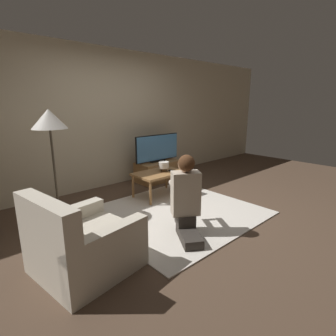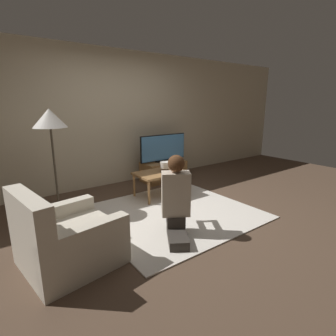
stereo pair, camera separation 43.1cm
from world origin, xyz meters
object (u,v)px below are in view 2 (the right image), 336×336
at_px(tv, 163,148).
at_px(armchair, 67,240).
at_px(person_kneeling, 176,197).
at_px(coffee_table, 160,175).
at_px(table_lamp, 165,165).
at_px(floor_lamp, 50,123).

distance_m(tv, armchair, 3.16).
distance_m(tv, person_kneeling, 2.39).
bearing_deg(coffee_table, table_lamp, -4.11).
bearing_deg(tv, person_kneeling, -121.92).
height_order(tv, person_kneeling, person_kneeling).
bearing_deg(armchair, person_kneeling, -106.19).
bearing_deg(floor_lamp, armchair, -101.09).
xyz_separation_m(person_kneeling, table_lamp, (0.75, 1.25, 0.04)).
bearing_deg(table_lamp, person_kneeling, -120.82).
height_order(armchair, table_lamp, armchair).
relative_size(floor_lamp, table_lamp, 8.51).
distance_m(armchair, table_lamp, 2.29).
bearing_deg(coffee_table, floor_lamp, 170.03).
bearing_deg(coffee_table, person_kneeling, -117.13).
height_order(coffee_table, person_kneeling, person_kneeling).
bearing_deg(armchair, coffee_table, -68.71).
xyz_separation_m(tv, coffee_table, (-0.62, -0.77, -0.30)).
height_order(floor_lamp, person_kneeling, floor_lamp).
bearing_deg(armchair, table_lamp, -70.14).
distance_m(coffee_table, armchair, 2.20).
height_order(coffee_table, floor_lamp, floor_lamp).
bearing_deg(table_lamp, armchair, -151.82).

